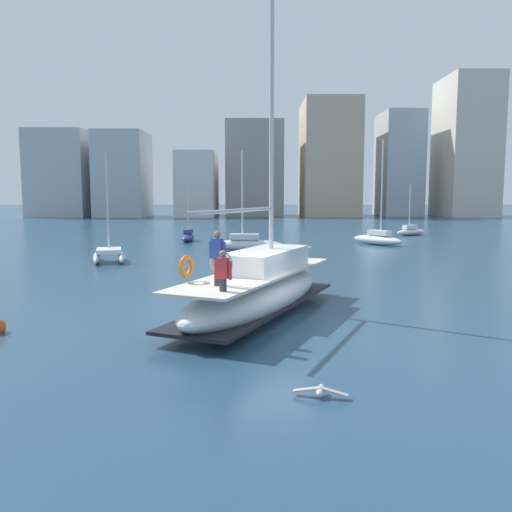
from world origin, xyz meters
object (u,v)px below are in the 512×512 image
(moored_sloop_far, at_px, (246,243))
(moored_cutter_left, at_px, (376,238))
(seagull, at_px, (319,391))
(moored_catamaran, at_px, (409,231))
(moored_sloop_near, at_px, (107,254))
(moored_cutter_right, at_px, (187,236))
(main_sailboat, at_px, (257,289))

(moored_sloop_far, xyz_separation_m, moored_cutter_left, (10.55, 4.78, 0.01))
(moored_sloop_far, distance_m, seagull, 27.93)
(moored_catamaran, relative_size, moored_cutter_left, 0.61)
(moored_sloop_near, relative_size, seagull, 5.89)
(moored_sloop_far, distance_m, moored_catamaran, 21.98)
(moored_sloop_near, distance_m, moored_sloop_far, 10.46)
(moored_sloop_near, height_order, moored_cutter_right, moored_sloop_near)
(moored_cutter_left, relative_size, moored_cutter_right, 1.71)
(seagull, bearing_deg, moored_cutter_right, 101.45)
(main_sailboat, height_order, moored_catamaran, main_sailboat)
(moored_catamaran, relative_size, seagull, 4.59)
(moored_cutter_right, height_order, seagull, moored_cutter_right)
(moored_catamaran, bearing_deg, seagull, -108.49)
(moored_sloop_far, xyz_separation_m, seagull, (1.94, -27.86, -0.42))
(main_sailboat, height_order, moored_cutter_right, main_sailboat)
(moored_sloop_near, xyz_separation_m, moored_catamaran, (24.51, 21.22, -0.06))
(moored_cutter_right, xyz_separation_m, seagull, (7.29, -35.98, -0.30))
(moored_cutter_left, xyz_separation_m, seagull, (-8.61, -32.64, -0.43))
(main_sailboat, relative_size, moored_sloop_far, 1.63)
(moored_sloop_near, bearing_deg, moored_cutter_left, 30.66)
(main_sailboat, distance_m, moored_sloop_far, 20.48)
(moored_cutter_left, bearing_deg, seagull, -104.77)
(main_sailboat, relative_size, moored_sloop_near, 1.78)
(moored_cutter_left, distance_m, seagull, 33.76)
(main_sailboat, xyz_separation_m, seagull, (1.22, -7.39, -0.76))
(main_sailboat, distance_m, moored_catamaran, 38.56)
(moored_sloop_near, relative_size, moored_cutter_left, 0.78)
(moored_cutter_left, distance_m, moored_cutter_right, 16.24)
(moored_catamaran, bearing_deg, main_sailboat, -113.70)
(main_sailboat, bearing_deg, moored_sloop_far, 92.01)
(moored_catamaran, xyz_separation_m, moored_cutter_left, (-5.67, -10.05, 0.12))
(main_sailboat, height_order, moored_cutter_left, main_sailboat)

